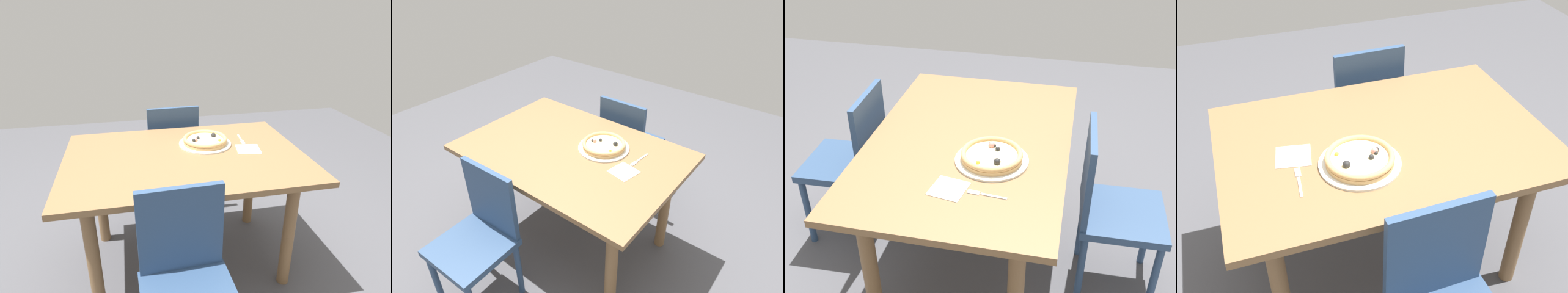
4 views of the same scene
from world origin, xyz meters
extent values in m
plane|color=#4C4C51|center=(0.00, 0.00, 0.00)|extent=(6.00, 6.00, 0.00)
cube|color=olive|center=(0.00, 0.00, 0.75)|extent=(1.39, 0.94, 0.03)
cylinder|color=olive|center=(-0.54, -0.32, 0.37)|extent=(0.07, 0.07, 0.73)
cylinder|color=olive|center=(0.54, -0.32, 0.37)|extent=(0.07, 0.07, 0.73)
cylinder|color=olive|center=(-0.54, 0.32, 0.37)|extent=(0.07, 0.07, 0.73)
cylinder|color=olive|center=(0.54, 0.32, 0.37)|extent=(0.07, 0.07, 0.73)
cylinder|color=navy|center=(0.17, -0.92, 0.21)|extent=(0.04, 0.04, 0.43)
cylinder|color=navy|center=(-0.17, -0.93, 0.21)|extent=(0.04, 0.04, 0.43)
cylinder|color=navy|center=(0.16, -0.58, 0.21)|extent=(0.04, 0.04, 0.43)
cylinder|color=navy|center=(-0.18, -0.59, 0.21)|extent=(0.04, 0.04, 0.43)
cube|color=navy|center=(-0.01, -0.75, 0.45)|extent=(0.41, 0.41, 0.04)
cube|color=navy|center=(-0.01, -0.57, 0.68)|extent=(0.38, 0.04, 0.42)
cylinder|color=navy|center=(0.28, 0.93, 0.21)|extent=(0.04, 0.04, 0.43)
cylinder|color=navy|center=(-0.05, 0.58, 0.21)|extent=(0.04, 0.04, 0.43)
cylinder|color=navy|center=(0.29, 0.59, 0.21)|extent=(0.04, 0.04, 0.43)
cube|color=navy|center=(0.12, 0.75, 0.45)|extent=(0.41, 0.41, 0.04)
cube|color=navy|center=(0.12, 0.57, 0.68)|extent=(0.38, 0.04, 0.42)
cylinder|color=silver|center=(-0.15, -0.14, 0.77)|extent=(0.33, 0.33, 0.01)
cylinder|color=tan|center=(-0.15, -0.14, 0.78)|extent=(0.27, 0.27, 0.02)
cylinder|color=beige|center=(-0.15, -0.14, 0.80)|extent=(0.24, 0.24, 0.01)
torus|color=tan|center=(-0.15, -0.14, 0.80)|extent=(0.28, 0.28, 0.02)
sphere|color=#262626|center=(-0.08, -0.12, 0.81)|extent=(0.02, 0.02, 0.02)
sphere|color=#262626|center=(-0.21, -0.17, 0.81)|extent=(0.03, 0.03, 0.03)
sphere|color=#E58C7F|center=(-0.09, -0.12, 0.81)|extent=(0.03, 0.03, 0.03)
sphere|color=#262626|center=(-0.08, -0.14, 0.80)|extent=(0.02, 0.02, 0.02)
sphere|color=gold|center=(-0.23, -0.09, 0.80)|extent=(0.02, 0.02, 0.02)
sphere|color=#262626|center=(-0.11, -0.16, 0.81)|extent=(0.02, 0.02, 0.02)
cube|color=silver|center=(-0.40, -0.20, 0.77)|extent=(0.02, 0.11, 0.00)
cube|color=silver|center=(-0.39, -0.11, 0.77)|extent=(0.03, 0.05, 0.00)
cube|color=white|center=(-0.39, -0.01, 0.77)|extent=(0.16, 0.16, 0.00)
camera|label=1|loc=(0.30, 1.73, 1.57)|focal=30.31mm
camera|label=2|loc=(-1.24, 1.44, 2.00)|focal=32.63mm
camera|label=3|loc=(-1.93, -0.47, 1.98)|focal=45.13mm
camera|label=4|loc=(-0.56, -1.51, 1.94)|focal=43.23mm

